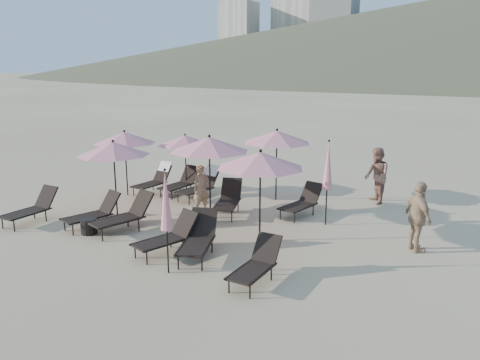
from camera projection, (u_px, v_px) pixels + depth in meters
The scene contains 26 objects.
ground at pixel (174, 254), 11.30m from camera, with size 800.00×800.00×0.00m, color #D6BA8C.
hotel_skyline at pixel (308, 35), 281.61m from camera, with size 109.00×82.00×55.00m.
lounger_0 at pixel (32, 208), 13.53m from camera, with size 0.69×1.68×0.95m.
lounger_1 at pixel (94, 212), 13.15m from camera, with size 1.08×1.73×0.93m.
lounger_2 at pixel (124, 215), 12.79m from camera, with size 1.18×1.90×1.02m.
lounger_3 at pixel (168, 236), 11.28m from camera, with size 1.13×1.75×0.94m.
lounger_4 at pixel (198, 238), 11.07m from camera, with size 1.18×1.84×0.99m.
lounger_5 at pixel (256, 264), 9.73m from camera, with size 0.64×1.54×0.88m.
lounger_6 at pixel (155, 179), 16.89m from camera, with size 0.75×1.69×1.02m.
lounger_7 at pixel (181, 182), 16.59m from camera, with size 0.79×1.69×0.94m.
lounger_8 at pixel (201, 184), 16.07m from camera, with size 0.92×1.79×1.06m.
lounger_9 at pixel (228, 199), 14.35m from camera, with size 1.13×1.81×0.97m.
lounger_10 at pixel (302, 202), 14.17m from camera, with size 0.97×1.71×0.93m.
umbrella_open_0 at pixel (113, 149), 13.82m from camera, with size 2.17×2.17×2.33m.
umbrella_open_1 at pixel (209, 144), 13.53m from camera, with size 2.34×2.34×2.52m.
umbrella_open_2 at pixel (260, 160), 11.69m from camera, with size 2.25×2.25×2.42m.
umbrella_open_3 at pixel (185, 140), 16.56m from camera, with size 1.98×1.98×2.13m.
umbrella_open_4 at pixel (277, 137), 15.46m from camera, with size 2.28×2.28×2.45m.
umbrella_open_5 at pixel (125, 138), 16.10m from camera, with size 2.15×2.15×2.32m.
umbrella_closed_0 at pixel (166, 201), 9.89m from camera, with size 0.27×0.27×2.35m.
umbrella_closed_1 at pixel (328, 166), 13.02m from camera, with size 0.29×0.29×2.47m.
side_table_0 at pixel (89, 226), 12.66m from camera, with size 0.44×0.44×0.41m, color black.
side_table_1 at pixel (193, 238), 11.75m from camera, with size 0.39×0.39×0.43m, color black.
beachgoer_a at pixel (202, 189), 14.31m from camera, with size 0.56×0.37×1.53m, color tan.
beachgoer_b at pixel (377, 176), 15.38m from camera, with size 0.90×0.70×1.86m, color #97634E.
beachgoer_c at pixel (418, 217), 11.29m from camera, with size 1.03×0.43×1.76m, color tan.
Camera 1 is at (6.32, -8.63, 4.37)m, focal length 35.00 mm.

